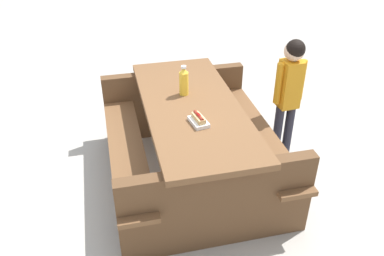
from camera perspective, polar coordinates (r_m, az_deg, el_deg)
ground_plane at (r=3.70m, az=-0.00°, el=-6.86°), size 30.00×30.00×0.00m
picnic_table at (r=3.44m, az=-0.00°, el=-1.13°), size 1.87×1.48×0.75m
soda_bottle at (r=3.38m, az=-1.15°, el=6.57°), size 0.08×0.08×0.26m
hotdog_tray at (r=3.01m, az=0.93°, el=1.14°), size 0.20×0.15×0.08m
child_in_coat at (r=3.72m, az=13.57°, el=5.96°), size 0.19×0.29×1.16m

